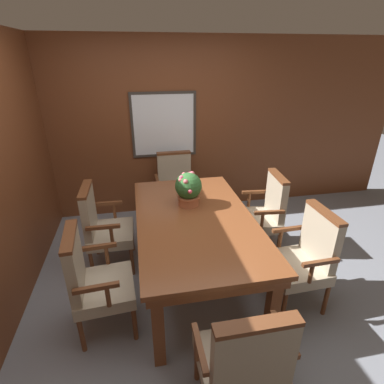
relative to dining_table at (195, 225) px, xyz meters
The scene contains 10 objects.
ground_plane 0.72m from the dining_table, 121.13° to the right, with size 14.00×14.00×0.00m, color gray.
wall_back 1.82m from the dining_table, 94.19° to the left, with size 7.20×0.08×2.45m.
dining_table is the anchor object (origin of this frame).
chair_left_near 1.04m from the dining_table, 156.06° to the right, with size 0.52×0.59×0.97m.
chair_head_far 1.39m from the dining_table, 89.77° to the left, with size 0.57×0.49×0.97m.
chair_head_near 1.35m from the dining_table, 88.75° to the right, with size 0.56×0.48×0.97m.
chair_right_near 1.06m from the dining_table, 25.82° to the right, with size 0.50×0.58×0.97m.
chair_right_far 1.03m from the dining_table, 24.49° to the left, with size 0.52×0.59×0.97m.
chair_left_far 1.04m from the dining_table, 154.07° to the left, with size 0.49×0.57×0.97m.
potted_plant 0.39m from the dining_table, 92.74° to the left, with size 0.27×0.29×0.35m.
Camera 1 is at (-0.38, -2.26, 2.20)m, focal length 28.00 mm.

